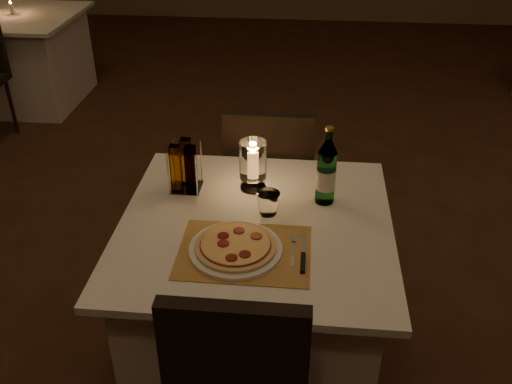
# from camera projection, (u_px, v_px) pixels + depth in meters

# --- Properties ---
(floor) EXTENTS (8.00, 10.00, 0.02)m
(floor) POSITION_uv_depth(u_px,v_px,m) (263.00, 276.00, 2.99)
(floor) COLOR #412415
(floor) RESTS_ON ground
(main_table) EXTENTS (1.00, 1.00, 0.74)m
(main_table) POSITION_uv_depth(u_px,v_px,m) (256.00, 297.00, 2.28)
(main_table) COLOR silver
(main_table) RESTS_ON ground
(chair_far) EXTENTS (0.42, 0.42, 0.90)m
(chair_far) POSITION_uv_depth(u_px,v_px,m) (270.00, 172.00, 2.80)
(chair_far) COLOR black
(chair_far) RESTS_ON ground
(placemat) EXTENTS (0.45, 0.34, 0.00)m
(placemat) POSITION_uv_depth(u_px,v_px,m) (244.00, 252.00, 1.94)
(placemat) COLOR #B1823D
(placemat) RESTS_ON main_table
(plate) EXTENTS (0.32, 0.32, 0.01)m
(plate) POSITION_uv_depth(u_px,v_px,m) (236.00, 249.00, 1.94)
(plate) COLOR white
(plate) RESTS_ON placemat
(pizza) EXTENTS (0.28, 0.28, 0.02)m
(pizza) POSITION_uv_depth(u_px,v_px,m) (236.00, 245.00, 1.93)
(pizza) COLOR #D8B77F
(pizza) RESTS_ON plate
(fork) EXTENTS (0.02, 0.18, 0.00)m
(fork) POSITION_uv_depth(u_px,v_px,m) (293.00, 248.00, 1.95)
(fork) COLOR silver
(fork) RESTS_ON placemat
(knife) EXTENTS (0.02, 0.22, 0.01)m
(knife) POSITION_uv_depth(u_px,v_px,m) (303.00, 259.00, 1.90)
(knife) COLOR black
(knife) RESTS_ON placemat
(tumbler) EXTENTS (0.09, 0.09, 0.09)m
(tumbler) POSITION_uv_depth(u_px,v_px,m) (268.00, 203.00, 2.12)
(tumbler) COLOR white
(tumbler) RESTS_ON main_table
(water_bottle) EXTENTS (0.08, 0.08, 0.32)m
(water_bottle) POSITION_uv_depth(u_px,v_px,m) (326.00, 173.00, 2.15)
(water_bottle) COLOR #51975C
(water_bottle) RESTS_ON main_table
(hurricane_candle) EXTENTS (0.11, 0.11, 0.21)m
(hurricane_candle) POSITION_uv_depth(u_px,v_px,m) (253.00, 162.00, 2.24)
(hurricane_candle) COLOR white
(hurricane_candle) RESTS_ON main_table
(cruet_caddy) EXTENTS (0.12, 0.12, 0.21)m
(cruet_caddy) POSITION_uv_depth(u_px,v_px,m) (185.00, 168.00, 2.24)
(cruet_caddy) COLOR white
(cruet_caddy) RESTS_ON main_table
(neighbor_table_left) EXTENTS (1.00, 1.00, 0.74)m
(neighbor_table_left) POSITION_uv_depth(u_px,v_px,m) (23.00, 59.00, 4.78)
(neighbor_table_left) COLOR silver
(neighbor_table_left) RESTS_ON ground
(neighbor_chair_lb) EXTENTS (0.42, 0.42, 0.90)m
(neighbor_chair_lb) POSITION_uv_depth(u_px,v_px,m) (53.00, 15.00, 5.29)
(neighbor_chair_lb) COLOR black
(neighbor_chair_lb) RESTS_ON ground
(neighbor_candle_left) EXTENTS (0.03, 0.03, 0.11)m
(neighbor_candle_left) POSITION_uv_depth(u_px,v_px,m) (11.00, 8.00, 4.56)
(neighbor_candle_left) COLOR white
(neighbor_candle_left) RESTS_ON neighbor_table_left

